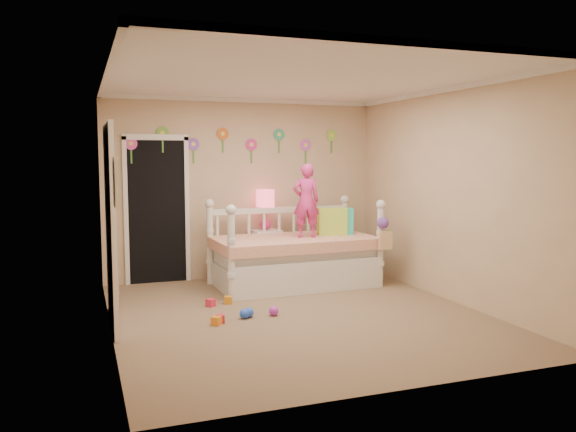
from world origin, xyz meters
name	(u,v)px	position (x,y,z in m)	size (l,w,h in m)	color
floor	(298,314)	(0.00, 0.00, 0.00)	(4.00, 4.50, 0.01)	#7F684C
ceiling	(298,78)	(0.00, 0.00, 2.60)	(4.00, 4.50, 0.01)	white
back_wall	(243,189)	(0.00, 2.25, 1.30)	(4.00, 0.01, 2.60)	tan
left_wall	(108,204)	(-2.00, 0.00, 1.30)	(0.01, 4.50, 2.60)	tan
right_wall	(452,195)	(2.00, 0.00, 1.30)	(0.01, 4.50, 2.60)	tan
crown_molding	(298,81)	(0.00, 0.00, 2.57)	(4.00, 4.50, 0.06)	white
daybed	(294,242)	(0.48, 1.42, 0.60)	(2.22, 1.19, 1.20)	white
pillow_turquoise	(339,221)	(1.16, 1.43, 0.86)	(0.38, 0.13, 0.38)	#28CBCB
pillow_lime	(332,221)	(1.06, 1.43, 0.86)	(0.40, 0.15, 0.38)	#BBE947
child	(306,201)	(0.63, 1.35, 1.17)	(0.36, 0.24, 1.00)	#E2338D
nightstand	(265,254)	(0.28, 2.07, 0.35)	(0.42, 0.32, 0.70)	white
table_lamp	(265,203)	(0.28, 2.07, 1.09)	(0.27, 0.27, 0.59)	#D91C6A
closet_doorway	(157,209)	(-1.25, 2.23, 1.03)	(0.90, 0.04, 2.07)	black
flower_decals	(237,144)	(-0.09, 2.24, 1.94)	(3.40, 0.02, 0.50)	#B2668C
mirror_closet	(111,226)	(-1.96, 0.30, 1.05)	(0.07, 1.30, 2.10)	white
wall_picture	(116,182)	(-1.97, -0.90, 1.55)	(0.05, 0.34, 0.42)	white
hanging_bag	(383,234)	(1.54, 0.84, 0.73)	(0.20, 0.16, 0.36)	beige
toy_scatter	(231,306)	(-0.66, 0.43, 0.06)	(0.80, 1.30, 0.11)	#996666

